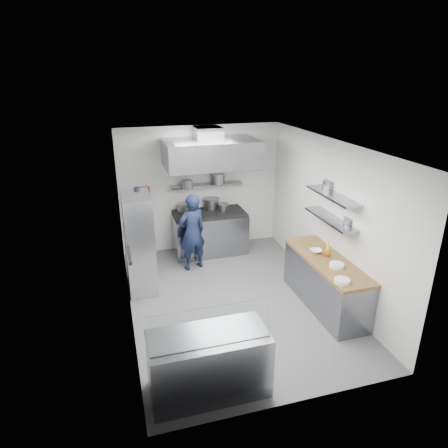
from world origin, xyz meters
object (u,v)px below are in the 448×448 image
object	(u,v)px
wire_rack	(139,243)
display_case	(209,364)
gas_range	(210,234)
chef	(192,232)

from	to	relation	value
wire_rack	display_case	size ratio (longest dim) A/B	1.23
gas_range	display_case	bearing A→B (deg)	-104.43
gas_range	chef	size ratio (longest dim) A/B	1.00
chef	display_case	xyz separation A→B (m)	(-0.52, -3.43, -0.38)
chef	gas_range	bearing A→B (deg)	-145.44
gas_range	chef	world-z (taller)	chef
wire_rack	display_case	bearing A→B (deg)	-78.82
chef	wire_rack	world-z (taller)	wire_rack
wire_rack	chef	bearing A→B (deg)	25.54
display_case	chef	bearing A→B (deg)	81.41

